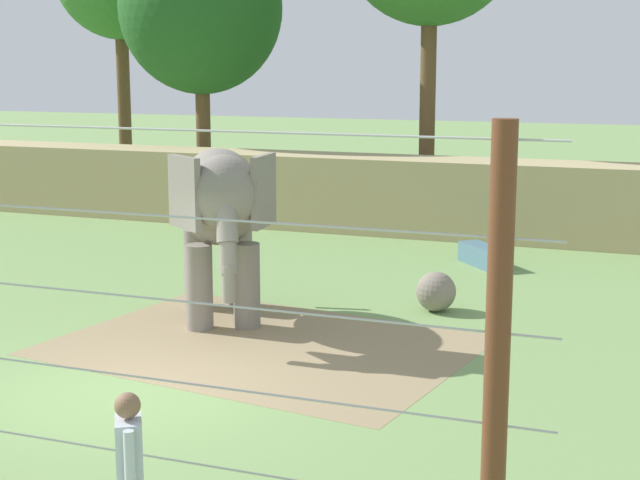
{
  "coord_description": "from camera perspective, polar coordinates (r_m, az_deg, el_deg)",
  "views": [
    {
      "loc": [
        6.82,
        -10.73,
        4.37
      ],
      "look_at": [
        1.04,
        4.23,
        1.4
      ],
      "focal_mm": 54.39,
      "sensor_mm": 36.0,
      "label": 1
    }
  ],
  "objects": [
    {
      "name": "feed_trough",
      "position": [
        21.26,
        9.59,
        -0.92
      ],
      "size": [
        1.29,
        1.39,
        0.44
      ],
      "color": "slate",
      "rests_on": "ground"
    },
    {
      "name": "elephant",
      "position": [
        16.24,
        -5.89,
        1.95
      ],
      "size": [
        2.84,
        3.64,
        2.98
      ],
      "color": "gray",
      "rests_on": "ground"
    },
    {
      "name": "tree_behind_wall",
      "position": [
        29.66,
        -7.03,
        13.38
      ],
      "size": [
        4.85,
        4.85,
        8.47
      ],
      "color": "brown",
      "rests_on": "ground"
    },
    {
      "name": "enrichment_ball",
      "position": [
        17.26,
        6.84,
        -3.03
      ],
      "size": [
        0.71,
        0.71,
        0.71
      ],
      "primitive_type": "sphere",
      "color": "gray",
      "rests_on": "ground"
    },
    {
      "name": "ground_plane",
      "position": [
        13.45,
        -10.81,
        -8.67
      ],
      "size": [
        120.0,
        120.0,
        0.0
      ],
      "primitive_type": "plane",
      "color": "#759956"
    },
    {
      "name": "embankment_wall",
      "position": [
        24.99,
        5.09,
        2.63
      ],
      "size": [
        36.0,
        1.8,
        1.94
      ],
      "primitive_type": "cube",
      "color": "tan",
      "rests_on": "ground"
    },
    {
      "name": "zookeeper",
      "position": [
        8.53,
        -11.1,
        -13.53
      ],
      "size": [
        0.43,
        0.53,
        1.67
      ],
      "color": "tan",
      "rests_on": "ground"
    },
    {
      "name": "dirt_patch",
      "position": [
        15.22,
        -3.38,
        -6.2
      ],
      "size": [
        6.82,
        5.43,
        0.01
      ],
      "primitive_type": "cube",
      "rotation": [
        0.0,
        0.0,
        -0.14
      ],
      "color": "#937F5B",
      "rests_on": "ground"
    }
  ]
}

